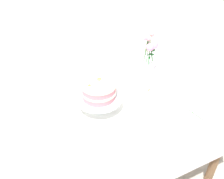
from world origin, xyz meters
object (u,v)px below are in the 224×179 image
(cake_stand, at_px, (99,99))
(layer_cake, at_px, (99,90))
(flower_vase, at_px, (148,57))
(dining_table, at_px, (121,114))
(fallen_rose, at_px, (203,109))

(cake_stand, distance_m, layer_cake, 0.07)
(cake_stand, xyz_separation_m, flower_vase, (0.47, 0.19, 0.08))
(cake_stand, relative_size, flower_vase, 0.82)
(dining_table, relative_size, flower_vase, 3.97)
(layer_cake, bearing_deg, dining_table, -6.16)
(dining_table, bearing_deg, layer_cake, 173.84)
(layer_cake, relative_size, fallen_rose, 2.01)
(dining_table, height_order, cake_stand, cake_stand)
(flower_vase, bearing_deg, fallen_rose, -78.55)
(dining_table, relative_size, fallen_rose, 13.09)
(layer_cake, relative_size, flower_vase, 0.61)
(dining_table, height_order, fallen_rose, fallen_rose)
(cake_stand, height_order, flower_vase, flower_vase)
(dining_table, height_order, layer_cake, layer_cake)
(dining_table, distance_m, fallen_rose, 0.52)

